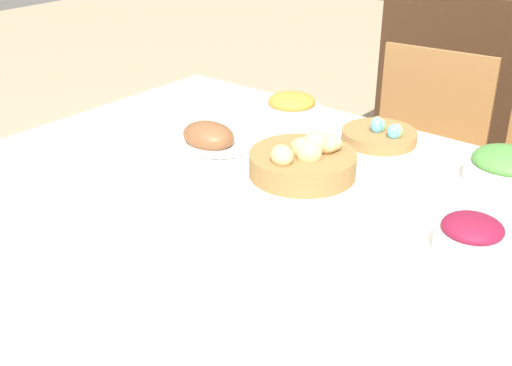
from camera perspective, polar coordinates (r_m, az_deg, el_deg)
name	(u,v)px	position (r m, az deg, el deg)	size (l,w,h in m)	color
dining_table	(273,303)	(1.84, 1.50, -10.60)	(1.64, 1.15, 0.75)	silver
chair_far_center	(417,163)	(2.47, 14.12, 1.74)	(0.46, 0.46, 0.88)	olive
sideboard	(512,100)	(3.27, 21.80, 6.85)	(1.20, 0.44, 0.98)	#3D2616
bread_basket	(304,160)	(1.68, 4.32, 2.07)	(0.28, 0.28, 0.12)	olive
egg_basket	(380,135)	(1.92, 10.96, 4.21)	(0.22, 0.22, 0.08)	olive
ham_platter	(209,138)	(1.87, -4.24, 4.05)	(0.26, 0.18, 0.08)	white
carrot_bowl	(292,110)	(2.02, 3.18, 6.52)	(0.17, 0.17, 0.10)	white
beet_salad_bowl	(471,237)	(1.41, 18.58, -4.54)	(0.15, 0.15, 0.08)	white
green_salad_bowl	(505,168)	(1.75, 21.28, 1.27)	(0.20, 0.20, 0.09)	white
dinner_plate	(125,231)	(1.46, -11.54, -4.17)	(0.26, 0.26, 0.01)	white
fork	(82,211)	(1.57, -15.21, -2.38)	(0.02, 0.17, 0.00)	#B7B7BC
knife	(174,255)	(1.36, -7.26, -6.41)	(0.02, 0.17, 0.00)	#B7B7BC
spoon	(185,260)	(1.34, -6.35, -6.86)	(0.02, 0.17, 0.00)	#B7B7BC
drinking_cup	(257,223)	(1.38, 0.13, -3.54)	(0.08, 0.08, 0.09)	silver
butter_dish	(124,167)	(1.74, -11.64, 1.44)	(0.11, 0.07, 0.03)	white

